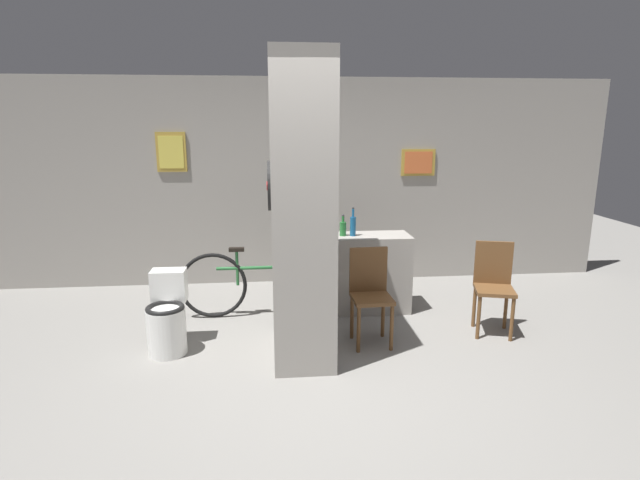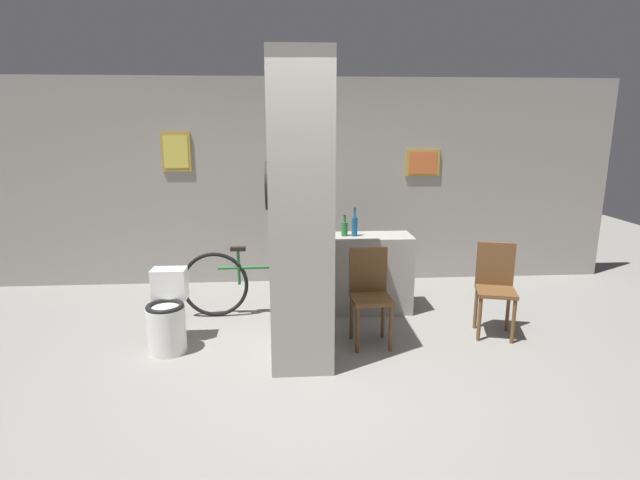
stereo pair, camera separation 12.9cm
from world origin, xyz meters
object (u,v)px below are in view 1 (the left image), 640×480
(bicycle, at_px, (263,283))
(chair_near_pillar, at_px, (370,291))
(bottle_tall, at_px, (353,225))
(toilet, at_px, (167,318))
(chair_by_doorway, at_px, (494,283))

(bicycle, bearing_deg, chair_near_pillar, -36.33)
(bottle_tall, bearing_deg, bicycle, -176.37)
(chair_near_pillar, relative_size, bottle_tall, 2.85)
(toilet, relative_size, chair_near_pillar, 0.80)
(chair_by_doorway, bearing_deg, toilet, -162.51)
(chair_by_doorway, distance_m, bicycle, 2.37)
(chair_by_doorway, height_order, bicycle, chair_by_doorway)
(toilet, height_order, chair_near_pillar, chair_near_pillar)
(bicycle, bearing_deg, toilet, -137.61)
(toilet, xyz_separation_m, chair_near_pillar, (1.87, 0.03, 0.19))
(bottle_tall, bearing_deg, toilet, -155.40)
(chair_near_pillar, bearing_deg, chair_by_doorway, 3.30)
(toilet, bearing_deg, bicycle, 42.39)
(chair_near_pillar, distance_m, bicycle, 1.28)
(bottle_tall, bearing_deg, chair_by_doorway, -27.97)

